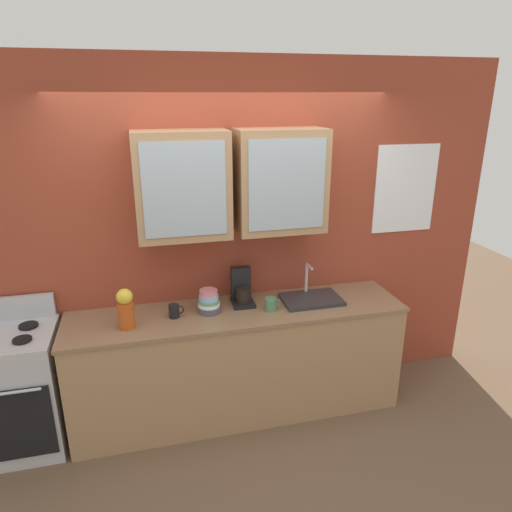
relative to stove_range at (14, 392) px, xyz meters
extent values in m
plane|color=brown|center=(1.66, 0.00, -0.46)|extent=(10.00, 10.00, 0.00)
cube|color=#993D28|center=(1.66, 0.35, 0.92)|extent=(4.50, 0.10, 2.76)
cube|color=#A87F56|center=(1.29, 0.13, 1.41)|extent=(0.67, 0.33, 0.76)
cube|color=#9EADB7|center=(1.29, -0.03, 1.41)|extent=(0.57, 0.01, 0.65)
cube|color=#A87F56|center=(2.02, 0.13, 1.41)|extent=(0.67, 0.33, 0.76)
cube|color=#9EADB7|center=(2.02, -0.03, 1.41)|extent=(0.57, 0.01, 0.65)
cube|color=white|center=(3.18, 0.29, 1.26)|extent=(0.56, 0.01, 0.74)
cube|color=#A87F56|center=(1.66, 0.00, -0.02)|extent=(2.58, 0.58, 0.88)
cube|color=#8C6B4C|center=(1.66, 0.00, 0.43)|extent=(2.60, 0.60, 0.03)
cube|color=silver|center=(0.00, 0.00, -0.01)|extent=(0.66, 0.56, 0.91)
cube|color=black|center=(0.00, -0.28, -0.08)|extent=(0.61, 0.01, 0.55)
cube|color=silver|center=(0.00, 0.26, 0.54)|extent=(0.63, 0.04, 0.18)
cylinder|color=black|center=(0.15, -0.10, 0.46)|extent=(0.12, 0.12, 0.02)
cylinder|color=black|center=(0.15, 0.10, 0.46)|extent=(0.13, 0.13, 0.02)
cube|color=#2D2D30|center=(2.26, 0.02, 0.46)|extent=(0.47, 0.32, 0.03)
cylinder|color=silver|center=(2.26, 0.15, 0.60)|extent=(0.02, 0.02, 0.24)
cylinder|color=silver|center=(2.26, 0.09, 0.72)|extent=(0.02, 0.12, 0.02)
cylinder|color=#4C4C54|center=(1.44, 0.03, 0.47)|extent=(0.18, 0.18, 0.05)
cylinder|color=white|center=(1.44, 0.03, 0.50)|extent=(0.17, 0.17, 0.04)
cylinder|color=#669972|center=(1.44, 0.03, 0.53)|extent=(0.16, 0.16, 0.04)
cylinder|color=#8CB7E0|center=(1.44, 0.03, 0.57)|extent=(0.15, 0.15, 0.05)
cylinder|color=#D87F84|center=(1.44, 0.03, 0.60)|extent=(0.14, 0.14, 0.05)
cylinder|color=#BF4C19|center=(0.83, -0.08, 0.55)|extent=(0.11, 0.11, 0.20)
sphere|color=yellow|center=(0.83, -0.08, 0.69)|extent=(0.11, 0.11, 0.11)
cylinder|color=#4C7F59|center=(1.90, -0.06, 0.50)|extent=(0.09, 0.09, 0.10)
torus|color=#4C7F59|center=(1.95, -0.06, 0.51)|extent=(0.06, 0.01, 0.06)
cylinder|color=black|center=(1.17, 0.00, 0.50)|extent=(0.08, 0.08, 0.10)
torus|color=black|center=(1.22, 0.00, 0.50)|extent=(0.06, 0.01, 0.06)
cube|color=black|center=(1.72, 0.10, 0.46)|extent=(0.17, 0.20, 0.03)
cylinder|color=black|center=(1.72, 0.08, 0.53)|extent=(0.11, 0.11, 0.11)
cube|color=black|center=(1.72, 0.17, 0.61)|extent=(0.15, 0.06, 0.26)
camera|label=1|loc=(1.00, -3.17, 2.03)|focal=32.64mm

